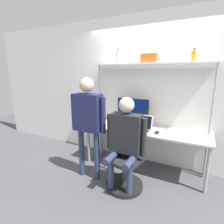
% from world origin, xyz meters
% --- Properties ---
extents(ground_plane, '(12.00, 12.00, 0.00)m').
position_xyz_m(ground_plane, '(0.00, 0.00, 0.00)').
color(ground_plane, '#4C4C51').
extents(wall_back, '(8.00, 0.06, 2.70)m').
position_xyz_m(wall_back, '(0.00, 0.67, 1.35)').
color(wall_back, white).
rests_on(wall_back, ground_plane).
extents(desk, '(2.12, 0.62, 0.75)m').
position_xyz_m(desk, '(0.00, 0.33, 0.67)').
color(desk, beige).
rests_on(desk, ground_plane).
extents(shelf_unit, '(2.02, 0.26, 1.86)m').
position_xyz_m(shelf_unit, '(0.00, 0.50, 1.60)').
color(shelf_unit, white).
rests_on(shelf_unit, ground_plane).
extents(monitor, '(0.60, 0.18, 0.49)m').
position_xyz_m(monitor, '(-0.28, 0.49, 1.03)').
color(monitor, '#333338').
rests_on(monitor, desk).
extents(laptop, '(0.36, 0.25, 0.24)m').
position_xyz_m(laptop, '(-0.03, 0.27, 0.81)').
color(laptop, silver).
rests_on(laptop, desk).
extents(cell_phone, '(0.07, 0.15, 0.01)m').
position_xyz_m(cell_phone, '(0.24, 0.22, 0.75)').
color(cell_phone, '#264C8C').
rests_on(cell_phone, desk).
extents(office_chair, '(0.56, 0.56, 0.93)m').
position_xyz_m(office_chair, '(-0.08, -0.28, 0.29)').
color(office_chair, black).
rests_on(office_chair, ground_plane).
extents(person_seated, '(0.61, 0.47, 1.37)m').
position_xyz_m(person_seated, '(-0.09, -0.32, 0.82)').
color(person_seated, '#2D3856').
rests_on(person_seated, ground_plane).
extents(person_standing, '(0.62, 0.22, 1.63)m').
position_xyz_m(person_standing, '(-0.71, -0.33, 1.04)').
color(person_standing, '#2D3856').
rests_on(person_standing, ground_plane).
extents(bottle_amber, '(0.08, 0.08, 0.19)m').
position_xyz_m(bottle_amber, '(0.66, 0.50, 1.94)').
color(bottle_amber, gold).
rests_on(bottle_amber, shelf_unit).
extents(bottle_clear, '(0.08, 0.08, 0.25)m').
position_xyz_m(bottle_clear, '(-0.59, 0.50, 1.96)').
color(bottle_clear, silver).
rests_on(bottle_clear, shelf_unit).
extents(storage_box, '(0.26, 0.17, 0.14)m').
position_xyz_m(storage_box, '(-0.01, 0.50, 1.93)').
color(storage_box, '#D1661E').
rests_on(storage_box, shelf_unit).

